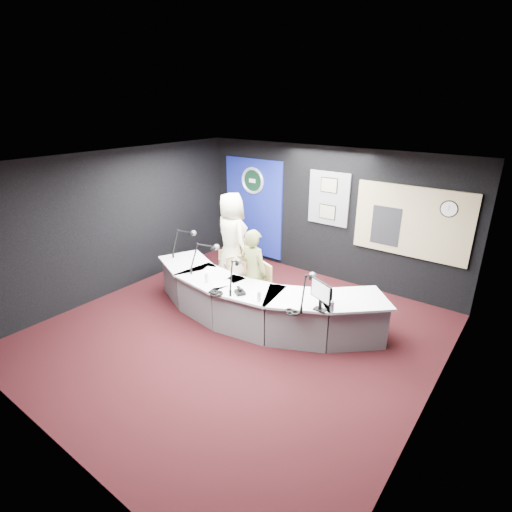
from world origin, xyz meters
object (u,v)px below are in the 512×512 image
Objects in this scene: broadcast_desk at (254,301)px; person_woman at (253,273)px; armchair_right at (253,290)px; person_man at (232,238)px; armchair_left at (232,262)px.

person_woman is at bearing 130.66° from broadcast_desk.
person_man is (-1.22, 0.86, 0.50)m from armchair_right.
broadcast_desk is 0.49m from person_woman.
person_woman is at bearing 22.25° from armchair_right.
broadcast_desk is 4.85× the size of armchair_right.
armchair_right reaches higher than armchair_left.
broadcast_desk is 1.81m from person_man.
armchair_right is (1.22, -0.86, 0.04)m from armchair_left.
person_man reaches higher than armchair_left.
broadcast_desk is 5.31× the size of armchair_left.
person_man reaches higher than armchair_right.
person_man is at bearing -32.14° from person_woman.
person_man reaches higher than broadcast_desk.
person_man reaches higher than person_woman.
person_woman is at bearing 165.26° from person_man.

